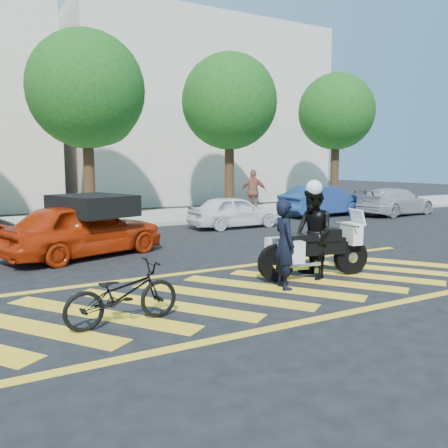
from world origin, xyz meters
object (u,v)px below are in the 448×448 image
police_motorcycle (313,249)px  parked_right (323,201)px  bicycle (122,294)px  parked_far_right (395,202)px  officer_bike (285,245)px  parked_mid_right (234,212)px  red_convertible (83,229)px  officer_moto (313,233)px

police_motorcycle → parked_right: (8.06, 8.97, 0.09)m
bicycle → parked_far_right: bearing=-66.0°
officer_bike → bicycle: officer_bike is taller
officer_bike → parked_mid_right: size_ratio=0.49×
parked_right → red_convertible: bearing=105.8°
bicycle → red_convertible: red_convertible is taller
officer_moto → officer_bike: bearing=-59.6°
officer_moto → parked_far_right: 13.67m
bicycle → parked_mid_right: 10.93m
parked_mid_right → parked_right: parked_right is taller
officer_bike → parked_mid_right: bearing=-11.2°
officer_moto → red_convertible: officer_moto is taller
bicycle → police_motorcycle: size_ratio=0.69×
officer_moto → parked_right: officer_moto is taller
parked_far_right → officer_bike: bearing=116.5°
police_motorcycle → red_convertible: bearing=137.1°
parked_mid_right → officer_bike: bearing=155.1°
parked_mid_right → parked_right: bearing=-76.3°
police_motorcycle → parked_mid_right: parked_mid_right is taller
police_motorcycle → officer_bike: bearing=-149.6°
parked_right → police_motorcycle: bearing=133.6°
parked_far_right → officer_moto: bearing=117.5°
bicycle → red_convertible: bearing=-12.0°
officer_bike → police_motorcycle: size_ratio=0.67×
parked_mid_right → red_convertible: bearing=114.6°
officer_moto → parked_mid_right: size_ratio=0.54×
police_motorcycle → officer_moto: size_ratio=1.34×
officer_bike → police_motorcycle: 1.14m
police_motorcycle → parked_mid_right: 8.00m
officer_moto → parked_mid_right: (2.59, 7.58, -0.35)m
bicycle → parked_mid_right: (6.91, 8.46, 0.13)m
red_convertible → officer_moto: bearing=-160.7°
officer_bike → police_motorcycle: bearing=-55.6°
officer_moto → parked_mid_right: officer_moto is taller
officer_bike → parked_mid_right: officer_bike is taller
parked_right → officer_bike: bearing=131.4°
officer_bike → parked_far_right: officer_bike is taller
bicycle → police_motorcycle: (4.34, 0.88, 0.15)m
police_motorcycle → red_convertible: (-3.64, 4.65, 0.10)m
police_motorcycle → parked_far_right: bearing=43.3°
bicycle → officer_moto: bearing=-83.3°
officer_bike → red_convertible: size_ratio=0.41×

